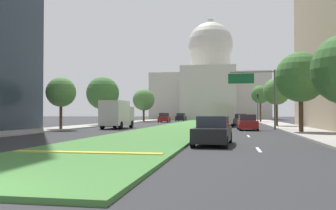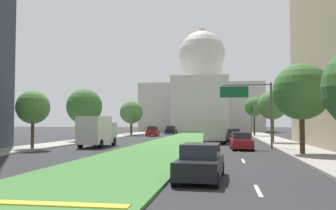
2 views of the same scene
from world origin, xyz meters
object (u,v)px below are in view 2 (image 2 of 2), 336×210
street_tree_left_mid (33,107)px  overhead_guide_sign (252,102)px  sedan_lead_stopped (201,163)px  street_tree_right_far (272,105)px  street_tree_right_distant (254,107)px  sedan_very_far (171,130)px  capitol_building (202,95)px  street_tree_left_far (84,107)px  sedan_far_horizon (153,132)px  street_tree_right_mid (301,92)px  city_bus (215,128)px  traffic_light_far_right (252,118)px  street_tree_left_distant (131,112)px  sedan_distant (234,135)px  sedan_midblock (241,141)px  box_truck_delivery (97,131)px

street_tree_left_mid → overhead_guide_sign: bearing=13.6°
overhead_guide_sign → sedan_lead_stopped: overhead_guide_sign is taller
street_tree_right_far → street_tree_right_distant: street_tree_right_distant is taller
street_tree_right_distant → sedan_very_far: bearing=150.0°
street_tree_right_distant → sedan_lead_stopped: (-6.55, -50.52, -4.56)m
sedan_lead_stopped → capitol_building: bearing=93.3°
street_tree_left_far → sedan_far_horizon: bearing=75.0°
capitol_building → street_tree_right_mid: capitol_building is taller
street_tree_right_mid → city_bus: (-7.11, 17.39, -3.21)m
traffic_light_far_right → street_tree_left_far: 26.51m
city_bus → sedan_far_horizon: bearing=123.3°
street_tree_left_distant → city_bus: size_ratio=0.62×
street_tree_left_mid → street_tree_right_mid: (23.76, -1.97, 0.99)m
street_tree_left_far → street_tree_left_distant: bearing=89.1°
street_tree_right_far → sedan_distant: (-4.51, 5.17, -3.83)m
street_tree_right_mid → sedan_far_horizon: bearing=118.2°
street_tree_left_mid → sedan_lead_stopped: (16.65, -14.95, -3.22)m
sedan_midblock → street_tree_right_far: bearing=67.9°
street_tree_right_distant → box_truck_delivery: size_ratio=1.11×
sedan_lead_stopped → sedan_midblock: 18.45m
sedan_distant → sedan_very_far: sedan_very_far is taller
box_truck_delivery → city_bus: 16.06m
capitol_building → traffic_light_far_right: bearing=-76.2°
sedan_lead_stopped → city_bus: (-0.00, 30.37, 1.00)m
overhead_guide_sign → box_truck_delivery: 16.20m
sedan_far_horizon → street_tree_left_far: bearing=-105.0°
street_tree_left_far → street_tree_right_distant: size_ratio=0.98×
capitol_building → street_tree_right_far: bearing=-78.1°
street_tree_right_distant → overhead_guide_sign: bearing=-95.0°
traffic_light_far_right → sedan_far_horizon: 18.43m
overhead_guide_sign → street_tree_right_distant: (2.69, 30.63, 0.71)m
sedan_far_horizon → sedan_very_far: 11.96m
street_tree_left_mid → street_tree_right_far: street_tree_right_far is taller
street_tree_right_mid → street_tree_right_distant: bearing=90.9°
street_tree_right_far → sedan_lead_stopped: street_tree_right_far is taller
street_tree_left_far → street_tree_right_far: size_ratio=1.09×
sedan_lead_stopped → box_truck_delivery: box_truck_delivery is taller
overhead_guide_sign → street_tree_left_far: street_tree_left_far is taller
box_truck_delivery → city_bus: size_ratio=0.58×
box_truck_delivery → city_bus: (12.07, 10.59, 0.09)m
street_tree_left_far → sedan_distant: 20.58m
capitol_building → street_tree_left_mid: size_ratio=5.89×
street_tree_right_distant → traffic_light_far_right: bearing=-97.6°
street_tree_left_far → street_tree_right_far: street_tree_left_far is taller
sedan_midblock → street_tree_left_mid: bearing=-170.3°
street_tree_right_mid → sedan_far_horizon: (-18.93, 35.37, -4.13)m
street_tree_left_mid → street_tree_left_far: bearing=91.9°
street_tree_right_mid → street_tree_left_distant: 45.59m
traffic_light_far_right → street_tree_left_distant: 24.14m
sedan_lead_stopped → sedan_midblock: (2.68, 18.26, 0.01)m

